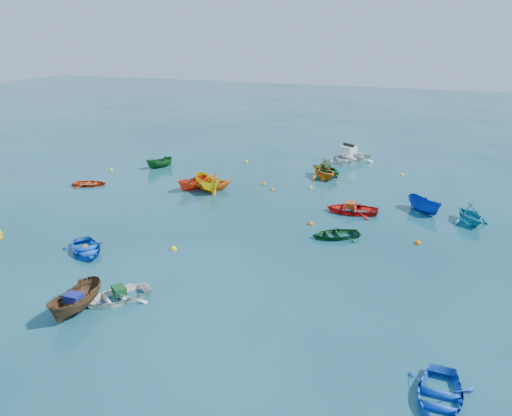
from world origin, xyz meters
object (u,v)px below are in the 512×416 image
(dinghy_blue_se, at_px, (439,401))
(motorboat_white, at_px, (348,162))
(dinghy_white_near, at_px, (118,300))
(dinghy_blue_sw, at_px, (87,253))

(dinghy_blue_se, distance_m, motorboat_white, 29.96)
(dinghy_blue_se, relative_size, motorboat_white, 0.65)
(dinghy_white_near, height_order, motorboat_white, motorboat_white)
(dinghy_blue_sw, relative_size, dinghy_white_near, 1.05)
(dinghy_blue_sw, distance_m, motorboat_white, 25.33)
(dinghy_blue_sw, height_order, motorboat_white, motorboat_white)
(dinghy_white_near, distance_m, motorboat_white, 27.51)
(dinghy_white_near, relative_size, motorboat_white, 0.62)
(dinghy_blue_sw, relative_size, dinghy_blue_se, 1.00)
(dinghy_blue_sw, relative_size, motorboat_white, 0.65)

